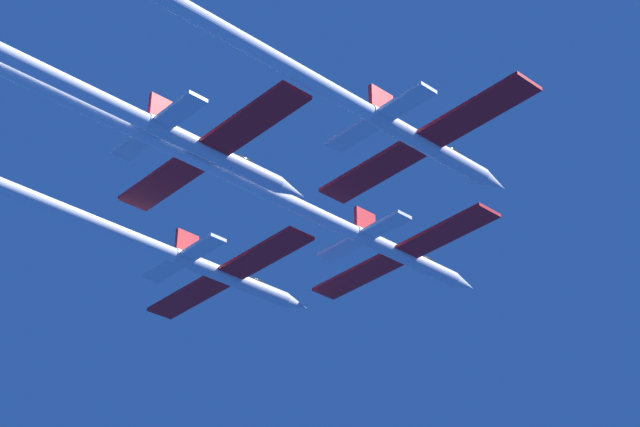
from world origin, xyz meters
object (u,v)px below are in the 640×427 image
at_px(jet_right_wing, 291,68).
at_px(jet_left_wing, 75,215).
at_px(jet_slot, 13,57).
at_px(jet_lead, 263,189).

bearing_deg(jet_right_wing, jet_left_wing, -174.73).
height_order(jet_left_wing, jet_slot, jet_slot).
bearing_deg(jet_left_wing, jet_right_wing, 5.27).
relative_size(jet_lead, jet_right_wing, 1.11).
bearing_deg(jet_slot, jet_left_wing, 135.12).
relative_size(jet_left_wing, jet_slot, 0.96).
distance_m(jet_right_wing, jet_slot, 17.00).
height_order(jet_lead, jet_slot, jet_lead).
xyz_separation_m(jet_lead, jet_left_wing, (-10.37, -9.21, -1.28)).
relative_size(jet_lead, jet_slot, 0.98).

